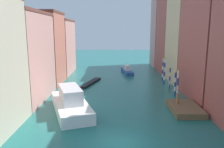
{
  "coord_description": "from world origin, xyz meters",
  "views": [
    {
      "loc": [
        -0.6,
        -18.57,
        10.07
      ],
      "look_at": [
        -0.86,
        25.39,
        1.5
      ],
      "focal_mm": 35.72,
      "sensor_mm": 36.0,
      "label": 1
    }
  ],
  "objects_px": {
    "waterfront_dock": "(185,109)",
    "gondola_black": "(91,83)",
    "person_on_dock": "(178,98)",
    "motorboat_0": "(127,71)",
    "mooring_pole_0": "(178,84)",
    "mooring_pole_2": "(170,78)",
    "vaporetto_white": "(71,103)",
    "mooring_pole_4": "(163,69)",
    "mooring_pole_3": "(165,71)",
    "mooring_pole_1": "(175,83)"
  },
  "relations": [
    {
      "from": "mooring_pole_4",
      "to": "person_on_dock",
      "type": "bearing_deg",
      "value": -95.4
    },
    {
      "from": "waterfront_dock",
      "to": "mooring_pole_2",
      "type": "xyz_separation_m",
      "value": [
        0.82,
        11.23,
        1.63
      ]
    },
    {
      "from": "person_on_dock",
      "to": "mooring_pole_2",
      "type": "distance_m",
      "value": 10.4
    },
    {
      "from": "mooring_pole_4",
      "to": "gondola_black",
      "type": "relative_size",
      "value": 0.59
    },
    {
      "from": "vaporetto_white",
      "to": "waterfront_dock",
      "type": "bearing_deg",
      "value": 0.27
    },
    {
      "from": "mooring_pole_3",
      "to": "mooring_pole_0",
      "type": "bearing_deg",
      "value": -91.16
    },
    {
      "from": "waterfront_dock",
      "to": "mooring_pole_4",
      "type": "bearing_deg",
      "value": 87.2
    },
    {
      "from": "vaporetto_white",
      "to": "gondola_black",
      "type": "distance_m",
      "value": 15.07
    },
    {
      "from": "mooring_pole_1",
      "to": "mooring_pole_2",
      "type": "relative_size",
      "value": 0.99
    },
    {
      "from": "person_on_dock",
      "to": "gondola_black",
      "type": "distance_m",
      "value": 18.98
    },
    {
      "from": "motorboat_0",
      "to": "waterfront_dock",
      "type": "bearing_deg",
      "value": -77.39
    },
    {
      "from": "mooring_pole_0",
      "to": "motorboat_0",
      "type": "xyz_separation_m",
      "value": [
        -6.14,
        20.89,
        -1.71
      ]
    },
    {
      "from": "motorboat_0",
      "to": "mooring_pole_0",
      "type": "bearing_deg",
      "value": -73.61
    },
    {
      "from": "mooring_pole_2",
      "to": "vaporetto_white",
      "type": "bearing_deg",
      "value": -143.55
    },
    {
      "from": "mooring_pole_0",
      "to": "mooring_pole_2",
      "type": "bearing_deg",
      "value": 85.99
    },
    {
      "from": "mooring_pole_3",
      "to": "gondola_black",
      "type": "xyz_separation_m",
      "value": [
        -14.02,
        0.66,
        -2.48
      ]
    },
    {
      "from": "mooring_pole_2",
      "to": "mooring_pole_3",
      "type": "distance_m",
      "value": 3.14
    },
    {
      "from": "mooring_pole_0",
      "to": "mooring_pole_2",
      "type": "xyz_separation_m",
      "value": [
        0.44,
        6.33,
        -0.35
      ]
    },
    {
      "from": "mooring_pole_0",
      "to": "mooring_pole_3",
      "type": "height_order",
      "value": "mooring_pole_3"
    },
    {
      "from": "waterfront_dock",
      "to": "gondola_black",
      "type": "relative_size",
      "value": 0.7
    },
    {
      "from": "person_on_dock",
      "to": "mooring_pole_2",
      "type": "xyz_separation_m",
      "value": [
        1.51,
        10.28,
        0.55
      ]
    },
    {
      "from": "waterfront_dock",
      "to": "motorboat_0",
      "type": "xyz_separation_m",
      "value": [
        -5.77,
        25.79,
        0.27
      ]
    },
    {
      "from": "mooring_pole_4",
      "to": "motorboat_0",
      "type": "xyz_separation_m",
      "value": [
        -6.61,
        8.69,
        -1.88
      ]
    },
    {
      "from": "mooring_pole_2",
      "to": "motorboat_0",
      "type": "distance_m",
      "value": 16.04
    },
    {
      "from": "mooring_pole_0",
      "to": "gondola_black",
      "type": "height_order",
      "value": "mooring_pole_0"
    },
    {
      "from": "mooring_pole_2",
      "to": "vaporetto_white",
      "type": "height_order",
      "value": "mooring_pole_2"
    },
    {
      "from": "mooring_pole_1",
      "to": "gondola_black",
      "type": "relative_size",
      "value": 0.46
    },
    {
      "from": "person_on_dock",
      "to": "motorboat_0",
      "type": "height_order",
      "value": "person_on_dock"
    },
    {
      "from": "person_on_dock",
      "to": "motorboat_0",
      "type": "bearing_deg",
      "value": 101.56
    },
    {
      "from": "mooring_pole_1",
      "to": "mooring_pole_3",
      "type": "height_order",
      "value": "mooring_pole_3"
    },
    {
      "from": "mooring_pole_2",
      "to": "mooring_pole_4",
      "type": "bearing_deg",
      "value": 89.82
    },
    {
      "from": "mooring_pole_0",
      "to": "gondola_black",
      "type": "bearing_deg",
      "value": 144.02
    },
    {
      "from": "person_on_dock",
      "to": "vaporetto_white",
      "type": "distance_m",
      "value": 13.83
    },
    {
      "from": "gondola_black",
      "to": "mooring_pole_3",
      "type": "bearing_deg",
      "value": -2.69
    },
    {
      "from": "motorboat_0",
      "to": "person_on_dock",
      "type": "bearing_deg",
      "value": -78.44
    },
    {
      "from": "mooring_pole_0",
      "to": "mooring_pole_3",
      "type": "distance_m",
      "value": 9.39
    },
    {
      "from": "person_on_dock",
      "to": "motorboat_0",
      "type": "xyz_separation_m",
      "value": [
        -5.08,
        24.84,
        -0.81
      ]
    },
    {
      "from": "person_on_dock",
      "to": "mooring_pole_2",
      "type": "bearing_deg",
      "value": 81.66
    },
    {
      "from": "waterfront_dock",
      "to": "person_on_dock",
      "type": "distance_m",
      "value": 1.59
    },
    {
      "from": "mooring_pole_0",
      "to": "mooring_pole_2",
      "type": "height_order",
      "value": "mooring_pole_0"
    },
    {
      "from": "gondola_black",
      "to": "mooring_pole_1",
      "type": "bearing_deg",
      "value": -28.98
    },
    {
      "from": "vaporetto_white",
      "to": "gondola_black",
      "type": "xyz_separation_m",
      "value": [
        1.02,
        15.01,
        -0.94
      ]
    },
    {
      "from": "mooring_pole_2",
      "to": "motorboat_0",
      "type": "height_order",
      "value": "mooring_pole_2"
    },
    {
      "from": "person_on_dock",
      "to": "vaporetto_white",
      "type": "height_order",
      "value": "vaporetto_white"
    },
    {
      "from": "waterfront_dock",
      "to": "mooring_pole_0",
      "type": "distance_m",
      "value": 5.3
    },
    {
      "from": "mooring_pole_0",
      "to": "mooring_pole_3",
      "type": "xyz_separation_m",
      "value": [
        0.19,
        9.38,
        0.33
      ]
    },
    {
      "from": "mooring_pole_0",
      "to": "waterfront_dock",
      "type": "bearing_deg",
      "value": -94.37
    },
    {
      "from": "mooring_pole_3",
      "to": "mooring_pole_2",
      "type": "bearing_deg",
      "value": -85.26
    },
    {
      "from": "waterfront_dock",
      "to": "motorboat_0",
      "type": "height_order",
      "value": "motorboat_0"
    },
    {
      "from": "waterfront_dock",
      "to": "vaporetto_white",
      "type": "relative_size",
      "value": 0.51
    }
  ]
}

